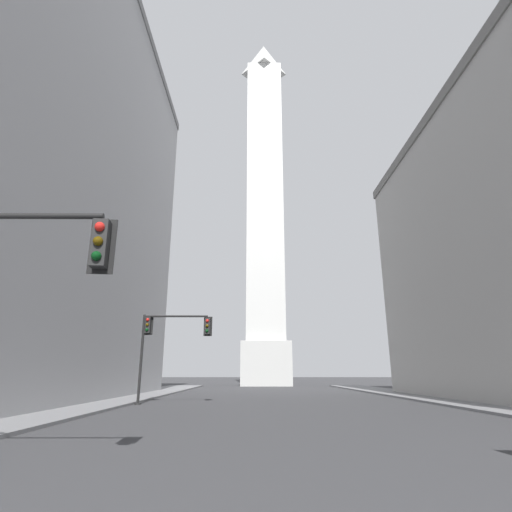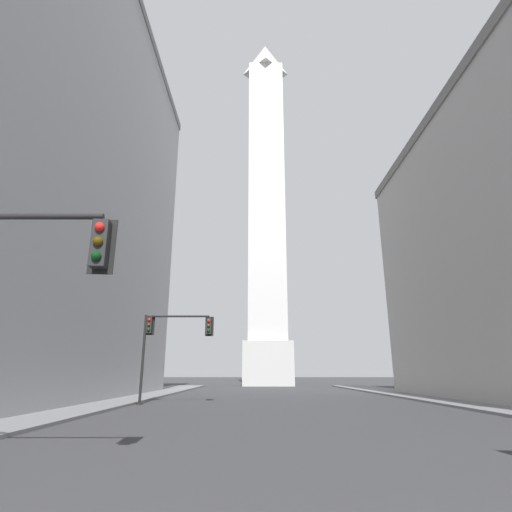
# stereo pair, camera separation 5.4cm
# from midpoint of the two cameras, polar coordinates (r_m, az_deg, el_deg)

# --- Properties ---
(sidewalk_left) EXTENTS (5.00, 80.12, 0.15)m
(sidewalk_left) POSITION_cam_midpoint_polar(r_m,az_deg,el_deg) (26.94, -24.36, -19.07)
(sidewalk_left) COLOR slate
(sidewalk_left) RESTS_ON ground_plane
(sidewalk_right) EXTENTS (5.00, 80.12, 0.15)m
(sidewalk_right) POSITION_cam_midpoint_polar(r_m,az_deg,el_deg) (28.65, 31.12, -17.97)
(sidewalk_right) COLOR slate
(sidewalk_right) RESTS_ON ground_plane
(obelisk) EXTENTS (8.06, 8.06, 67.49)m
(obelisk) POSITION_cam_midpoint_polar(r_m,az_deg,el_deg) (73.96, 1.22, 7.68)
(obelisk) COLOR silver
(obelisk) RESTS_ON ground_plane
(traffic_light_mid_left) EXTENTS (4.86, 0.51, 5.84)m
(traffic_light_mid_left) POSITION_cam_midpoint_polar(r_m,az_deg,el_deg) (28.30, -12.78, -10.98)
(traffic_light_mid_left) COLOR black
(traffic_light_mid_left) RESTS_ON ground_plane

